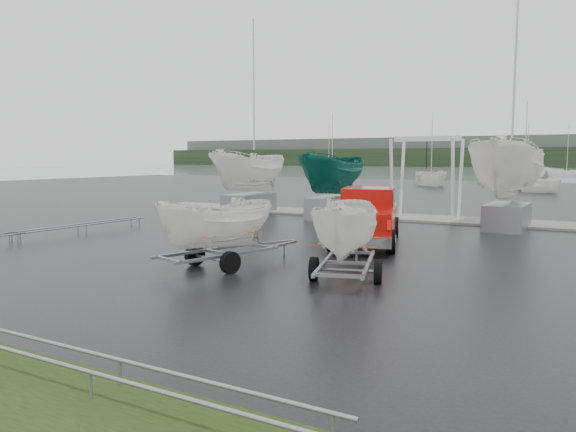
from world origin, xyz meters
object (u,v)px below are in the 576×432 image
at_px(boat_hoist, 426,166).
at_px(trailer_hitched, 347,181).
at_px(trailer_parked, 217,183).
at_px(pickup_truck, 367,215).

bearing_deg(boat_hoist, trailer_hitched, -81.15).
height_order(trailer_parked, boat_hoist, trailer_parked).
height_order(trailer_hitched, boat_hoist, trailer_hitched).
relative_size(pickup_truck, boat_hoist, 1.51).
height_order(pickup_truck, boat_hoist, boat_hoist).
xyz_separation_m(trailer_hitched, trailer_parked, (-3.74, -0.40, -0.11)).
xyz_separation_m(pickup_truck, trailer_parked, (-1.80, -6.55, 1.37)).
distance_m(pickup_truck, trailer_hitched, 6.62).
height_order(pickup_truck, trailer_parked, trailer_parked).
bearing_deg(trailer_hitched, boat_hoist, 81.32).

